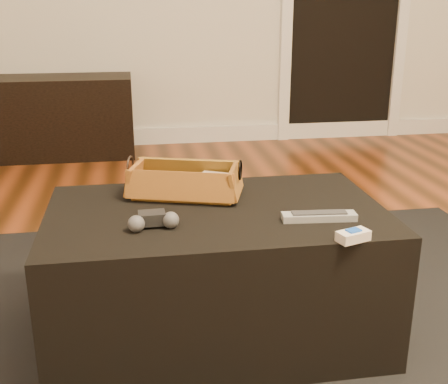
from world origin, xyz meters
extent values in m
cube|color=brown|center=(0.00, 0.00, -0.01)|extent=(5.00, 5.50, 0.01)
cube|color=white|center=(0.00, 2.73, 0.06)|extent=(5.00, 0.04, 0.12)
cube|color=black|center=(1.30, 2.73, 1.02)|extent=(0.82, 0.02, 2.00)
cube|color=white|center=(0.85, 2.72, 1.02)|extent=(0.08, 0.05, 2.05)
cube|color=white|center=(1.75, 2.72, 1.02)|extent=(0.08, 0.05, 2.05)
cube|color=black|center=(-0.98, 2.51, 0.27)|extent=(1.38, 0.45, 0.54)
cube|color=black|center=(-0.06, 0.08, 0.01)|extent=(2.60, 2.00, 0.01)
cube|color=black|center=(-0.06, 0.13, 0.22)|extent=(1.00, 0.60, 0.42)
cube|color=black|center=(-0.16, 0.26, 0.45)|extent=(0.19, 0.08, 0.02)
cube|color=tan|center=(-0.04, 0.26, 0.47)|extent=(0.12, 0.10, 0.05)
cube|color=brown|center=(-0.14, 0.26, 0.44)|extent=(0.34, 0.23, 0.01)
cube|color=olive|center=(-0.12, 0.34, 0.49)|extent=(0.33, 0.13, 0.09)
cube|color=brown|center=(-0.16, 0.19, 0.49)|extent=(0.33, 0.13, 0.09)
cube|color=#9C6123|center=(0.02, 0.22, 0.49)|extent=(0.08, 0.17, 0.09)
cube|color=#A25B24|center=(-0.29, 0.31, 0.49)|extent=(0.08, 0.17, 0.09)
torus|color=black|center=(0.03, 0.21, 0.52)|extent=(0.03, 0.06, 0.06)
torus|color=#322821|center=(-0.31, 0.32, 0.52)|extent=(0.03, 0.06, 0.06)
cube|color=black|center=(-0.25, 0.02, 0.46)|extent=(0.07, 0.05, 0.03)
sphere|color=#444448|center=(-0.30, -0.01, 0.45)|extent=(0.05, 0.05, 0.05)
sphere|color=#424246|center=(-0.20, 0.00, 0.45)|extent=(0.05, 0.05, 0.05)
cube|color=#A0A4A8|center=(0.22, -0.01, 0.44)|extent=(0.21, 0.07, 0.02)
cube|color=#2D2D2F|center=(0.22, -0.01, 0.45)|extent=(0.16, 0.05, 0.00)
cube|color=silver|center=(0.26, -0.16, 0.45)|extent=(0.09, 0.07, 0.03)
cube|color=blue|center=(0.26, -0.16, 0.46)|extent=(0.04, 0.04, 0.01)
camera|label=1|loc=(-0.29, -1.42, 1.02)|focal=45.00mm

